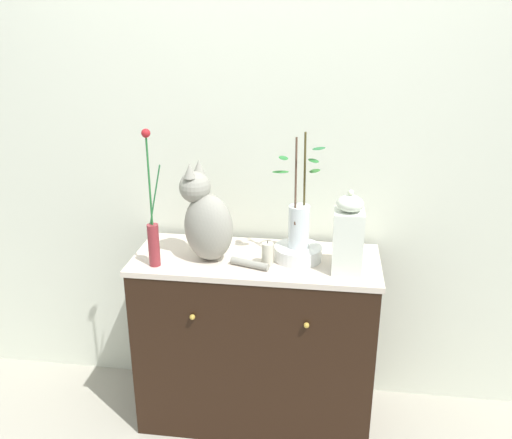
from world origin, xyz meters
name	(u,v)px	position (x,y,z in m)	size (l,w,h in m)	color
ground_plane	(256,413)	(0.00, 0.00, 0.00)	(6.00, 6.00, 0.00)	#A09C8D
wall_back	(265,142)	(0.00, 0.30, 1.30)	(4.40, 0.08, 2.60)	silver
sideboard	(256,340)	(0.00, 0.00, 0.42)	(1.09, 0.46, 0.85)	black
cat_sitting	(207,220)	(-0.21, -0.04, 1.03)	(0.40, 0.23, 0.43)	gray
vase_slim_green	(153,232)	(-0.42, -0.13, 1.00)	(0.08, 0.05, 0.59)	maroon
bowl_porcelain	(298,253)	(0.18, 0.01, 0.88)	(0.21, 0.21, 0.06)	white
vase_glass_clear	(299,222)	(0.18, 0.01, 1.02)	(0.23, 0.11, 0.51)	silver
jar_lidded_porcelain	(348,235)	(0.39, -0.08, 1.01)	(0.12, 0.12, 0.36)	silver
candle_pillar	(268,254)	(0.06, -0.06, 0.90)	(0.05, 0.05, 0.11)	beige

